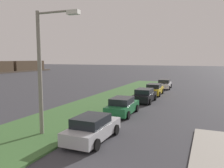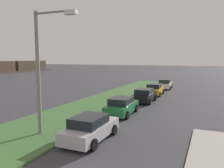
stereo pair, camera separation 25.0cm
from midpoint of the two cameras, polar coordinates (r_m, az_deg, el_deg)
grass_median at (r=19.10m, az=-9.95°, el=-7.82°), size 60.00×6.00×0.12m
parked_car_silver at (r=13.42m, az=-4.95°, el=-11.00°), size 4.30×2.02×1.47m
parked_car_green at (r=19.29m, az=2.79°, el=-5.58°), size 4.36×2.14×1.47m
parked_car_black at (r=24.97m, az=8.46°, el=-2.88°), size 4.32×2.06×1.47m
parked_car_yellow at (r=30.01m, az=10.89°, el=-1.37°), size 4.37×2.15×1.47m
parked_car_white at (r=36.59m, az=13.41°, el=-0.04°), size 4.40×2.21×1.47m
streetlight at (r=14.09m, az=-16.62°, el=4.77°), size 0.38×2.87×7.50m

